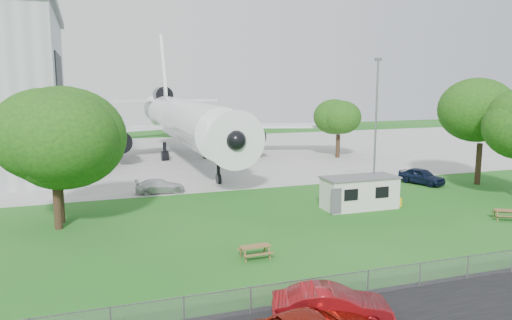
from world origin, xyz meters
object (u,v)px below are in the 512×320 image
object	(u,v)px
picnic_west	(255,258)
car_centre_sedan	(332,307)
picnic_east	(506,220)
airliner	(184,119)
site_cabin	(360,192)

from	to	relation	value
picnic_west	car_centre_sedan	bearing A→B (deg)	-89.10
car_centre_sedan	picnic_east	bearing A→B (deg)	-45.07
picnic_west	airliner	bearing A→B (deg)	82.91
site_cabin	picnic_east	xyz separation A→B (m)	(8.62, -6.66, -1.31)
site_cabin	car_centre_sedan	bearing A→B (deg)	-124.01
airliner	site_cabin	xyz separation A→B (m)	(8.36, -30.53, -3.96)
airliner	car_centre_sedan	bearing A→B (deg)	-93.67
site_cabin	picnic_east	bearing A→B (deg)	-37.69
picnic_east	car_centre_sedan	xyz separation A→B (m)	(-20.02, -10.23, 0.83)
site_cabin	airliner	bearing A→B (deg)	105.30
car_centre_sedan	airliner	bearing A→B (deg)	14.19
picnic_west	car_centre_sedan	xyz separation A→B (m)	(0.44, -8.74, 0.83)
site_cabin	picnic_west	world-z (taller)	site_cabin
airliner	car_centre_sedan	xyz separation A→B (m)	(-3.04, -47.43, -4.44)
airliner	site_cabin	distance (m)	31.90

